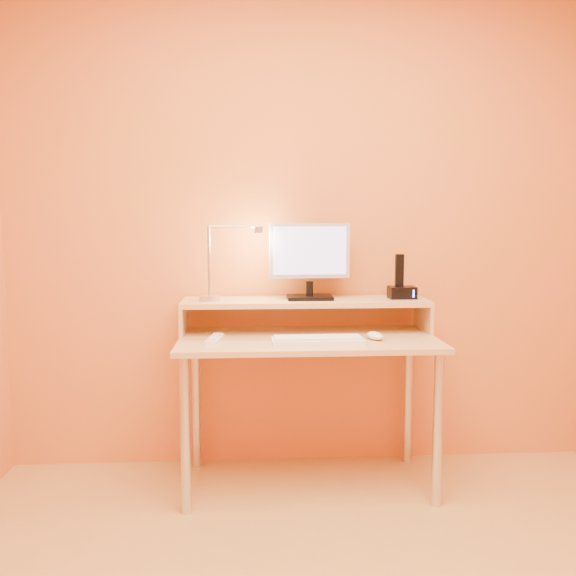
{
  "coord_description": "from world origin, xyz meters",
  "views": [
    {
      "loc": [
        -0.26,
        -1.55,
        1.26
      ],
      "look_at": [
        -0.1,
        1.13,
        0.96
      ],
      "focal_mm": 37.13,
      "sensor_mm": 36.0,
      "label": 1
    }
  ],
  "objects": [
    {
      "name": "shelf_riser_left",
      "position": [
        -0.59,
        1.33,
        0.79
      ],
      "size": [
        0.02,
        0.3,
        0.14
      ],
      "primitive_type": "cube",
      "color": "tan",
      "rests_on": "desk_lower"
    },
    {
      "name": "desk_shelf",
      "position": [
        0.0,
        1.33,
        0.87
      ],
      "size": [
        1.2,
        0.3,
        0.02
      ],
      "primitive_type": "cube",
      "color": "tan",
      "rests_on": "desk_lower"
    },
    {
      "name": "shelf_riser_right",
      "position": [
        0.59,
        1.33,
        0.79
      ],
      "size": [
        0.02,
        0.3,
        0.14
      ],
      "primitive_type": "cube",
      "color": "tan",
      "rests_on": "desk_lower"
    },
    {
      "name": "wall_back",
      "position": [
        0.0,
        1.5,
        1.25
      ],
      "size": [
        3.0,
        0.04,
        2.5
      ],
      "primitive_type": "cube",
      "color": "#D8673A",
      "rests_on": "floor"
    },
    {
      "name": "phone_dock",
      "position": [
        0.48,
        1.33,
        0.91
      ],
      "size": [
        0.13,
        0.1,
        0.06
      ],
      "primitive_type": "cube",
      "rotation": [
        0.0,
        0.0,
        0.01
      ],
      "color": "black",
      "rests_on": "desk_shelf"
    },
    {
      "name": "remote_control",
      "position": [
        -0.43,
        1.11,
        0.73
      ],
      "size": [
        0.08,
        0.2,
        0.02
      ],
      "primitive_type": "cube",
      "rotation": [
        0.0,
        0.0,
        -0.14
      ],
      "color": "silver",
      "rests_on": "desk_lower"
    },
    {
      "name": "keyboard",
      "position": [
        0.03,
        1.03,
        0.73
      ],
      "size": [
        0.41,
        0.14,
        0.02
      ],
      "primitive_type": "cube",
      "rotation": [
        0.0,
        0.0,
        0.02
      ],
      "color": "silver",
      "rests_on": "desk_lower"
    },
    {
      "name": "lamp_head",
      "position": [
        -0.22,
        1.3,
        1.22
      ],
      "size": [
        0.04,
        0.04,
        0.03
      ],
      "primitive_type": "cylinder",
      "color": "silver",
      "rests_on": "lamp_arm"
    },
    {
      "name": "desk_leg_bl",
      "position": [
        -0.55,
        1.43,
        0.35
      ],
      "size": [
        0.04,
        0.04,
        0.69
      ],
      "primitive_type": "cylinder",
      "color": "silver",
      "rests_on": "floor"
    },
    {
      "name": "mouse",
      "position": [
        0.3,
        1.1,
        0.74
      ],
      "size": [
        0.09,
        0.12,
        0.04
      ],
      "primitive_type": "ellipsoid",
      "rotation": [
        0.0,
        0.0,
        0.31
      ],
      "color": "white",
      "rests_on": "desk_lower"
    },
    {
      "name": "lamp_bulb",
      "position": [
        -0.22,
        1.3,
        1.2
      ],
      "size": [
        0.03,
        0.03,
        0.0
      ],
      "primitive_type": "cylinder",
      "color": "#FFEAC6",
      "rests_on": "lamp_head"
    },
    {
      "name": "desk_leg_br",
      "position": [
        0.55,
        1.43,
        0.35
      ],
      "size": [
        0.04,
        0.04,
        0.69
      ],
      "primitive_type": "cylinder",
      "color": "silver",
      "rests_on": "floor"
    },
    {
      "name": "phone_handset",
      "position": [
        0.47,
        1.33,
        1.02
      ],
      "size": [
        0.04,
        0.03,
        0.16
      ],
      "primitive_type": "cube",
      "rotation": [
        0.0,
        0.0,
        0.01
      ],
      "color": "black",
      "rests_on": "phone_dock"
    },
    {
      "name": "desk_leg_fl",
      "position": [
        -0.55,
        0.93,
        0.35
      ],
      "size": [
        0.04,
        0.04,
        0.69
      ],
      "primitive_type": "cylinder",
      "color": "silver",
      "rests_on": "floor"
    },
    {
      "name": "monitor_foot",
      "position": [
        0.02,
        1.33,
        0.89
      ],
      "size": [
        0.22,
        0.16,
        0.02
      ],
      "primitive_type": "cube",
      "color": "black",
      "rests_on": "desk_shelf"
    },
    {
      "name": "phone_led",
      "position": [
        0.53,
        1.28,
        0.91
      ],
      "size": [
        0.01,
        0.0,
        0.04
      ],
      "primitive_type": "cube",
      "color": "#334EFF",
      "rests_on": "phone_dock"
    },
    {
      "name": "desk_leg_fr",
      "position": [
        0.55,
        0.93,
        0.35
      ],
      "size": [
        0.04,
        0.04,
        0.69
      ],
      "primitive_type": "cylinder",
      "color": "silver",
      "rests_on": "floor"
    },
    {
      "name": "monitor_neck",
      "position": [
        0.02,
        1.33,
        0.93
      ],
      "size": [
        0.04,
        0.04,
        0.07
      ],
      "primitive_type": "cylinder",
      "color": "black",
      "rests_on": "monitor_foot"
    },
    {
      "name": "desk_lower",
      "position": [
        0.0,
        1.18,
        0.71
      ],
      "size": [
        1.2,
        0.6,
        0.02
      ],
      "primitive_type": "cube",
      "color": "tan",
      "rests_on": "floor"
    },
    {
      "name": "monitor_back",
      "position": [
        0.02,
        1.36,
        1.12
      ],
      "size": [
        0.35,
        0.03,
        0.23
      ],
      "primitive_type": "cube",
      "rotation": [
        0.0,
        0.0,
        0.06
      ],
      "color": "black",
      "rests_on": "monitor_panel"
    },
    {
      "name": "monitor_panel",
      "position": [
        0.02,
        1.34,
        1.12
      ],
      "size": [
        0.4,
        0.06,
        0.27
      ],
      "primitive_type": "cube",
      "rotation": [
        0.0,
        0.0,
        0.06
      ],
      "color": "#B0B0BA",
      "rests_on": "monitor_neck"
    },
    {
      "name": "lamp_arm",
      "position": [
        -0.34,
        1.3,
        1.24
      ],
      "size": [
        0.24,
        0.01,
        0.01
      ],
      "primitive_type": "cylinder",
      "rotation": [
        0.0,
        1.57,
        0.0
      ],
      "color": "silver",
      "rests_on": "lamp_post"
    },
    {
      "name": "lamp_base",
      "position": [
        -0.46,
        1.3,
        0.89
      ],
      "size": [
        0.1,
        0.1,
        0.02
      ],
      "primitive_type": "cylinder",
      "color": "silver",
      "rests_on": "desk_shelf"
    },
    {
      "name": "lamp_post",
      "position": [
        -0.46,
        1.3,
        1.07
      ],
      "size": [
        0.01,
        0.01,
        0.33
      ],
      "primitive_type": "cylinder",
      "color": "silver",
      "rests_on": "lamp_base"
    },
    {
      "name": "monitor_screen",
      "position": [
        0.02,
        1.32,
        1.12
      ],
      "size": [
        0.36,
        0.03,
        0.23
      ],
      "primitive_type": "cube",
      "rotation": [
        0.0,
        0.0,
        0.06
      ],
      "color": "#A8ABE7",
      "rests_on": "monitor_panel"
    }
  ]
}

